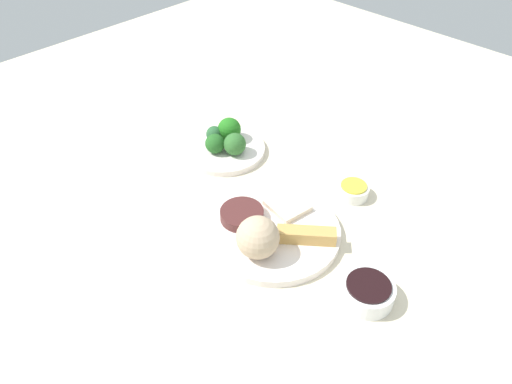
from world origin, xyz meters
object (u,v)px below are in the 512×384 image
Objects in this scene: main_plate at (273,232)px; sauce_ramekin_hot_mustard at (353,191)px; broccoli_plate at (224,150)px; soy_sauce_bowl at (367,292)px.

sauce_ramekin_hot_mustard reaches higher than main_plate.
soy_sauce_bowl reaches higher than broccoli_plate.
sauce_ramekin_hot_mustard is at bearing 15.15° from broccoli_plate.
broccoli_plate is (-0.27, 0.12, -0.00)m from main_plate.
soy_sauce_bowl reaches higher than main_plate.
sauce_ramekin_hot_mustard is (0.31, 0.08, 0.01)m from broccoli_plate.
soy_sauce_bowl is 0.27m from sauce_ramekin_hot_mustard.
main_plate is 2.82× the size of soy_sauce_bowl.
main_plate is at bearing -101.52° from sauce_ramekin_hot_mustard.
sauce_ramekin_hot_mustard is (-0.18, 0.20, -0.00)m from soy_sauce_bowl.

